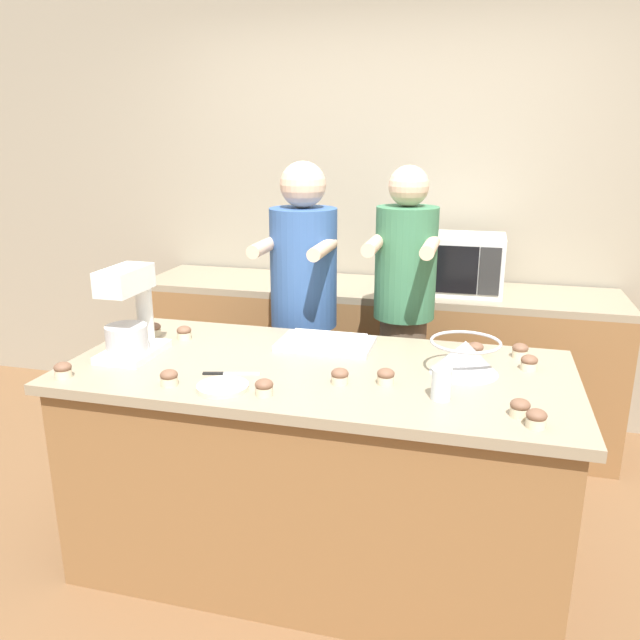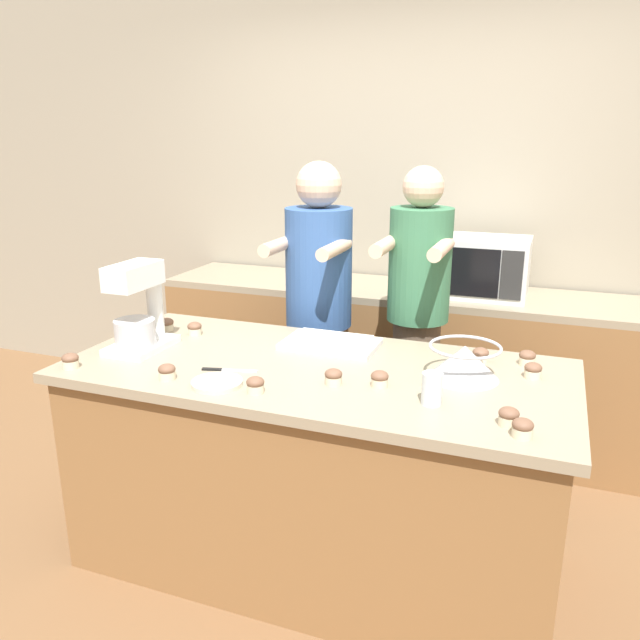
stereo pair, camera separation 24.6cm
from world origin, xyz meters
TOP-DOWN VIEW (x-y plane):
  - ground_plane at (0.00, 0.00)m, footprint 16.00×16.00m
  - back_wall at (0.00, 1.67)m, footprint 10.00×0.06m
  - island_counter at (0.00, 0.00)m, footprint 1.99×0.92m
  - back_counter at (0.00, 1.32)m, footprint 2.80×0.60m
  - person_left at (-0.27, 0.74)m, footprint 0.35×0.51m
  - person_right at (0.25, 0.74)m, footprint 0.32×0.49m
  - stand_mixer at (-0.78, -0.07)m, footprint 0.20×0.30m
  - mixing_bowl at (0.57, 0.08)m, footprint 0.27×0.27m
  - baking_tray at (-0.03, 0.25)m, footprint 0.41×0.25m
  - microwave_oven at (0.45, 1.32)m, footprint 0.55×0.37m
  - drinking_glass at (0.50, -0.20)m, footprint 0.07×0.07m
  - small_plate at (-0.27, -0.31)m, footprint 0.19×0.19m
  - knife at (-0.31, -0.17)m, footprint 0.22×0.07m
  - cupcake_0 at (-0.83, 0.20)m, footprint 0.07×0.07m
  - cupcake_1 at (-0.48, -0.32)m, footprint 0.07×0.07m
  - cupcake_2 at (0.81, 0.18)m, footprint 0.07×0.07m
  - cupcake_3 at (0.13, -0.15)m, footprint 0.07×0.07m
  - cupcake_4 at (-0.11, -0.32)m, footprint 0.07×0.07m
  - cupcake_5 at (0.60, 0.28)m, footprint 0.07×0.07m
  - cupcake_6 at (-0.90, -0.36)m, footprint 0.07×0.07m
  - cupcake_7 at (0.80, -0.34)m, footprint 0.07×0.07m
  - cupcake_8 at (0.29, -0.11)m, footprint 0.07×0.07m
  - cupcake_9 at (0.76, -0.27)m, footprint 0.07×0.07m
  - cupcake_10 at (0.78, 0.32)m, footprint 0.07×0.07m
  - cupcake_11 at (-0.67, 0.19)m, footprint 0.07×0.07m

SIDE VIEW (x-z plane):
  - ground_plane at x=0.00m, z-range 0.00..0.00m
  - island_counter at x=0.00m, z-range 0.00..0.89m
  - back_counter at x=0.00m, z-range 0.00..0.91m
  - person_left at x=-0.27m, z-range 0.04..1.70m
  - person_right at x=0.25m, z-range 0.05..1.69m
  - knife at x=-0.31m, z-range 0.88..0.89m
  - small_plate at x=-0.27m, z-range 0.89..0.90m
  - baking_tray at x=-0.03m, z-range 0.88..0.92m
  - cupcake_0 at x=-0.83m, z-range 0.89..0.95m
  - cupcake_1 at x=-0.48m, z-range 0.89..0.95m
  - cupcake_2 at x=0.81m, z-range 0.89..0.95m
  - cupcake_3 at x=0.13m, z-range 0.89..0.95m
  - cupcake_4 at x=-0.11m, z-range 0.89..0.95m
  - cupcake_5 at x=0.60m, z-range 0.89..0.95m
  - cupcake_6 at x=-0.90m, z-range 0.89..0.95m
  - cupcake_7 at x=0.80m, z-range 0.89..0.95m
  - cupcake_8 at x=0.29m, z-range 0.89..0.95m
  - cupcake_9 at x=0.76m, z-range 0.89..0.95m
  - cupcake_10 at x=0.78m, z-range 0.89..0.95m
  - cupcake_11 at x=-0.67m, z-range 0.89..0.95m
  - drinking_glass at x=0.50m, z-range 0.89..1.00m
  - mixing_bowl at x=0.57m, z-range 0.89..1.02m
  - stand_mixer at x=-0.78m, z-range 0.86..1.24m
  - microwave_oven at x=0.45m, z-range 0.91..1.24m
  - back_wall at x=0.00m, z-range 0.00..2.70m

